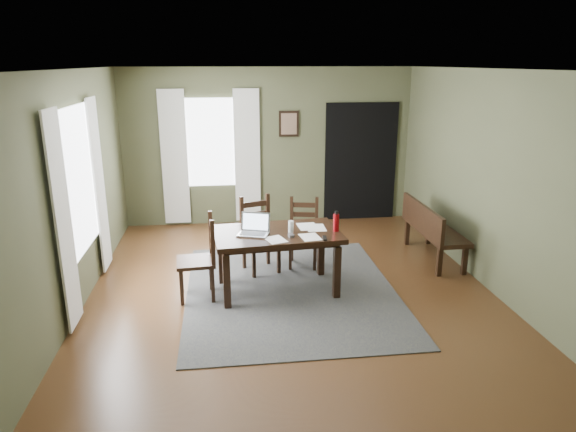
{
  "coord_description": "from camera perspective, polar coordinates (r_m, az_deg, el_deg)",
  "views": [
    {
      "loc": [
        -0.78,
        -5.88,
        2.78
      ],
      "look_at": [
        0.0,
        0.3,
        0.9
      ],
      "focal_mm": 32.0,
      "sensor_mm": 36.0,
      "label": 1
    }
  ],
  "objects": [
    {
      "name": "drinking_glass",
      "position": [
        6.24,
        0.33,
        -1.19
      ],
      "size": [
        0.09,
        0.09,
        0.15
      ],
      "primitive_type": "cylinder",
      "rotation": [
        0.0,
        0.0,
        -0.43
      ],
      "color": "silver",
      "rests_on": "dining_table"
    },
    {
      "name": "paper_e",
      "position": [
        6.01,
        -1.39,
        -2.64
      ],
      "size": [
        0.28,
        0.32,
        0.0
      ],
      "primitive_type": "cube",
      "rotation": [
        0.0,
        0.0,
        0.33
      ],
      "color": "white",
      "rests_on": "dining_table"
    },
    {
      "name": "water_bottle",
      "position": [
        6.31,
        5.37,
        -0.66
      ],
      "size": [
        0.09,
        0.09,
        0.25
      ],
      "rotation": [
        0.0,
        0.0,
        -0.29
      ],
      "color": "#A10C12",
      "rests_on": "dining_table"
    },
    {
      "name": "laptop",
      "position": [
        6.22,
        -3.77,
        -1.39
      ],
      "size": [
        0.43,
        0.38,
        0.24
      ],
      "rotation": [
        0.0,
        0.0,
        -0.32
      ],
      "color": "#B7B7BC",
      "rests_on": "dining_table"
    },
    {
      "name": "room_shell",
      "position": [
        6.01,
        0.36,
        7.44
      ],
      "size": [
        5.02,
        6.02,
        2.71
      ],
      "color": "#4A4F33",
      "rests_on": "ground"
    },
    {
      "name": "paper_b",
      "position": [
        6.1,
        2.47,
        -2.35
      ],
      "size": [
        0.26,
        0.32,
        0.0
      ],
      "primitive_type": "cube",
      "rotation": [
        0.0,
        0.0,
        0.16
      ],
      "color": "white",
      "rests_on": "dining_table"
    },
    {
      "name": "tv_remote",
      "position": [
        6.06,
        4.11,
        -2.46
      ],
      "size": [
        0.06,
        0.16,
        0.02
      ],
      "primitive_type": "cube",
      "rotation": [
        0.0,
        0.0,
        -0.11
      ],
      "color": "black",
      "rests_on": "dining_table"
    },
    {
      "name": "dining_table",
      "position": [
        6.31,
        -1.22,
        -2.6
      ],
      "size": [
        1.61,
        1.05,
        0.77
      ],
      "rotation": [
        0.0,
        0.0,
        0.08
      ],
      "color": "black",
      "rests_on": "rug"
    },
    {
      "name": "curtain_left_far",
      "position": [
        7.27,
        -20.23,
        3.2
      ],
      "size": [
        0.03,
        0.48,
        2.3
      ],
      "color": "silver",
      "rests_on": "ground"
    },
    {
      "name": "curtain_left_near",
      "position": [
        5.74,
        -23.69,
        -0.64
      ],
      "size": [
        0.03,
        0.48,
        2.3
      ],
      "color": "silver",
      "rests_on": "ground"
    },
    {
      "name": "framed_picture",
      "position": [
        8.98,
        0.09,
        10.21
      ],
      "size": [
        0.34,
        0.03,
        0.44
      ],
      "color": "black",
      "rests_on": "ground"
    },
    {
      "name": "window_left",
      "position": [
        6.45,
        -22.26,
        3.63
      ],
      "size": [
        0.01,
        1.3,
        1.7
      ],
      "color": "white",
      "rests_on": "ground"
    },
    {
      "name": "ground",
      "position": [
        6.55,
        0.33,
        -8.36
      ],
      "size": [
        5.0,
        6.0,
        0.01
      ],
      "color": "#492C16"
    },
    {
      "name": "curtain_back_left",
      "position": [
        9.0,
        -12.51,
        6.29
      ],
      "size": [
        0.44,
        0.03,
        2.3
      ],
      "color": "silver",
      "rests_on": "ground"
    },
    {
      "name": "curtain_back_right",
      "position": [
        8.97,
        -4.55,
        6.6
      ],
      "size": [
        0.44,
        0.03,
        2.3
      ],
      "color": "silver",
      "rests_on": "ground"
    },
    {
      "name": "chair_back_right",
      "position": [
        7.2,
        1.73,
        -1.93
      ],
      "size": [
        0.49,
        0.49,
        0.95
      ],
      "rotation": [
        0.0,
        0.0,
        -0.21
      ],
      "color": "black",
      "rests_on": "rug"
    },
    {
      "name": "window_back",
      "position": [
        8.95,
        -8.6,
        8.06
      ],
      "size": [
        1.0,
        0.01,
        1.5
      ],
      "color": "white",
      "rests_on": "ground"
    },
    {
      "name": "rug",
      "position": [
        6.55,
        0.33,
        -8.27
      ],
      "size": [
        2.6,
        3.2,
        0.01
      ],
      "color": "#373737",
      "rests_on": "ground"
    },
    {
      "name": "doorway_back",
      "position": [
        9.34,
        8.07,
        5.95
      ],
      "size": [
        1.3,
        0.03,
        2.1
      ],
      "color": "black",
      "rests_on": "ground"
    },
    {
      "name": "chair_back_left",
      "position": [
        7.02,
        -3.21,
        -2.15
      ],
      "size": [
        0.57,
        0.57,
        1.03
      ],
      "rotation": [
        0.0,
        0.0,
        0.32
      ],
      "color": "black",
      "rests_on": "rug"
    },
    {
      "name": "chair_end",
      "position": [
        6.27,
        -9.71,
        -4.71
      ],
      "size": [
        0.49,
        0.48,
        1.03
      ],
      "rotation": [
        0.0,
        0.0,
        -1.49
      ],
      "color": "black",
      "rests_on": "rug"
    },
    {
      "name": "computer_mouse",
      "position": [
        6.1,
        0.35,
        -2.18
      ],
      "size": [
        0.07,
        0.1,
        0.03
      ],
      "primitive_type": "cube",
      "rotation": [
        0.0,
        0.0,
        0.17
      ],
      "color": "#3F3F42",
      "rests_on": "dining_table"
    },
    {
      "name": "bench",
      "position": [
        7.69,
        15.54,
        -1.14
      ],
      "size": [
        0.47,
        1.46,
        0.83
      ],
      "rotation": [
        0.0,
        0.0,
        1.57
      ],
      "color": "black",
      "rests_on": "ground"
    },
    {
      "name": "paper_c",
      "position": [
        6.49,
        2.19,
        -1.17
      ],
      "size": [
        0.26,
        0.33,
        0.0
      ],
      "primitive_type": "cube",
      "rotation": [
        0.0,
        0.0,
        0.07
      ],
      "color": "white",
      "rests_on": "dining_table"
    },
    {
      "name": "paper_d",
      "position": [
        6.44,
        3.1,
        -1.32
      ],
      "size": [
        0.24,
        0.31,
        0.0
      ],
      "primitive_type": "cube",
      "rotation": [
        0.0,
        0.0,
        -0.01
      ],
      "color": "white",
      "rests_on": "dining_table"
    }
  ]
}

